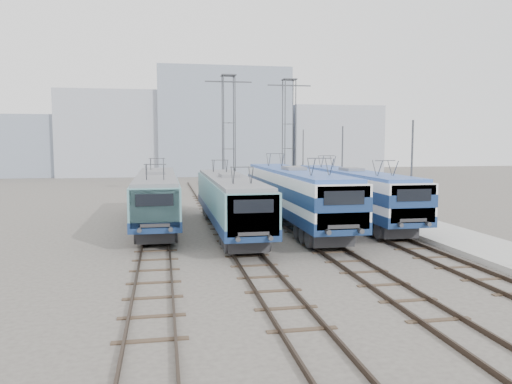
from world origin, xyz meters
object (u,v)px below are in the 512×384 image
object	(u,v)px
mast_front	(411,178)
locomotive_far_left	(157,195)
mast_rear	(303,162)
locomotive_far_right	(352,190)
mast_mid	(342,168)
locomotive_center_left	(230,199)
catenary_tower_east	(289,132)
locomotive_center_right	(294,192)
catenary_tower_west	(229,132)

from	to	relation	value
mast_front	locomotive_far_left	bearing A→B (deg)	159.52
mast_rear	locomotive_far_right	bearing A→B (deg)	-95.55
locomotive_far_right	mast_mid	xyz separation A→B (m)	(1.85, 7.03, 1.21)
mast_mid	locomotive_center_left	bearing A→B (deg)	-138.93
mast_mid	locomotive_far_right	bearing A→B (deg)	-104.75
locomotive_center_left	mast_rear	world-z (taller)	mast_rear
catenary_tower_east	locomotive_center_right	bearing A→B (deg)	-103.14
locomotive_far_right	locomotive_center_right	bearing A→B (deg)	-165.35
locomotive_far_left	locomotive_center_right	world-z (taller)	locomotive_center_right
locomotive_far_left	mast_front	world-z (taller)	mast_front
locomotive_far_right	mast_front	world-z (taller)	mast_front
mast_mid	mast_rear	bearing A→B (deg)	90.00
mast_mid	mast_rear	distance (m)	12.00
locomotive_far_left	locomotive_far_right	size ratio (longest dim) A/B	0.96
catenary_tower_east	mast_front	world-z (taller)	catenary_tower_east
locomotive_far_left	locomotive_center_left	world-z (taller)	locomotive_far_left
catenary_tower_west	catenary_tower_east	size ratio (longest dim) A/B	1.00
locomotive_center_right	catenary_tower_west	bearing A→B (deg)	97.91
catenary_tower_east	mast_rear	world-z (taller)	catenary_tower_east
locomotive_far_left	locomotive_center_left	distance (m)	5.51
locomotive_far_right	mast_mid	bearing A→B (deg)	75.25
locomotive_center_left	mast_front	bearing A→B (deg)	-13.20
locomotive_far_right	mast_mid	world-z (taller)	mast_mid
locomotive_far_right	catenary_tower_west	xyz separation A→B (m)	(-6.75, 15.03, 4.35)
mast_rear	locomotive_center_right	bearing A→B (deg)	-107.45
locomotive_center_right	catenary_tower_east	size ratio (longest dim) A/B	1.57
locomotive_far_left	catenary_tower_east	distance (m)	21.45
catenary_tower_west	catenary_tower_east	world-z (taller)	same
catenary_tower_east	mast_front	distance (m)	22.32
locomotive_far_left	catenary_tower_east	size ratio (longest dim) A/B	1.44
catenary_tower_west	mast_rear	distance (m)	9.99
catenary_tower_west	locomotive_center_right	bearing A→B (deg)	-82.09
locomotive_center_left	locomotive_far_left	bearing A→B (deg)	144.70
locomotive_center_left	locomotive_far_right	xyz separation A→B (m)	(9.00, 2.43, 0.15)
locomotive_far_left	mast_front	size ratio (longest dim) A/B	2.47
locomotive_center_right	mast_mid	xyz separation A→B (m)	(6.35, 8.20, 1.10)
catenary_tower_east	locomotive_far_left	bearing A→B (deg)	-129.16
locomotive_far_left	locomotive_center_right	distance (m)	9.21
locomotive_far_right	catenary_tower_east	size ratio (longest dim) A/B	1.50
locomotive_far_right	mast_rear	distance (m)	19.15
mast_rear	mast_front	bearing A→B (deg)	-90.00
mast_front	mast_rear	xyz separation A→B (m)	(0.00, 24.00, 0.00)
locomotive_far_right	mast_front	distance (m)	5.44
locomotive_center_right	locomotive_center_left	bearing A→B (deg)	-164.45
locomotive_center_right	locomotive_far_right	world-z (taller)	locomotive_center_right
locomotive_center_left	mast_mid	bearing A→B (deg)	41.07
catenary_tower_west	locomotive_far_right	bearing A→B (deg)	-65.81
locomotive_center_left	catenary_tower_east	size ratio (longest dim) A/B	1.43
locomotive_far_right	catenary_tower_west	distance (m)	17.04
locomotive_center_right	mast_rear	world-z (taller)	mast_rear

